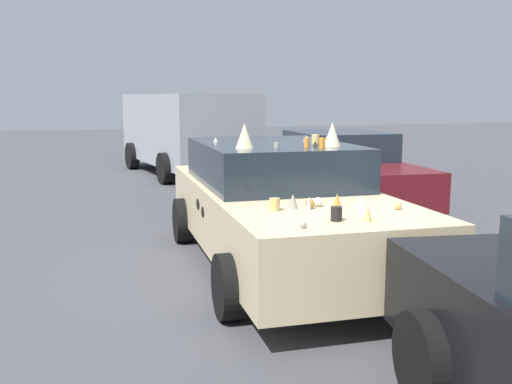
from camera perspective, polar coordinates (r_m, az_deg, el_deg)
name	(u,v)px	position (r m, az deg, el deg)	size (l,w,h in m)	color
ground_plane	(280,266)	(6.93, 2.38, -7.24)	(60.00, 60.00, 0.00)	#47474C
art_car_decorated	(279,204)	(6.83, 2.23, -1.20)	(4.79, 2.27, 1.69)	beige
parked_van_behind_left	(186,129)	(15.12, -6.91, 6.16)	(5.37, 2.78, 2.03)	#9EA3A8
parked_sedan_far_left	(340,171)	(10.44, 8.25, 2.09)	(4.35, 2.18, 1.36)	#5B1419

